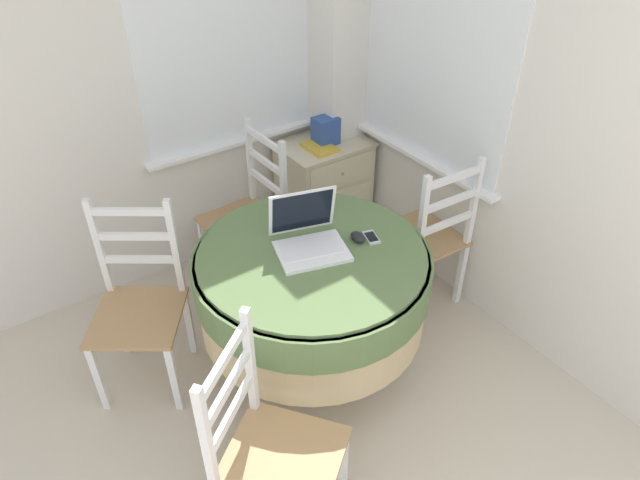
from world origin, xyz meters
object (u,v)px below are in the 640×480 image
object	(u,v)px
dining_chair_near_right_window	(426,238)
corner_cabinet	(324,189)
round_dining_table	(312,282)
dining_chair_camera_near	(270,452)
computer_mouse	(358,237)
cell_phone	(371,237)
dining_chair_near_back_window	(249,216)
laptop	(309,237)
storage_box	(326,131)
book_on_cabinet	(320,147)
dining_chair_left_flank	(140,306)

from	to	relation	value
dining_chair_near_right_window	corner_cabinet	bearing A→B (deg)	94.00
round_dining_table	dining_chair_camera_near	size ratio (longest dim) A/B	1.14
computer_mouse	cell_phone	bearing A→B (deg)	-16.91
dining_chair_near_back_window	laptop	bearing A→B (deg)	-97.28
storage_box	dining_chair_near_back_window	bearing A→B (deg)	-167.88
cell_phone	laptop	bearing A→B (deg)	157.38
book_on_cabinet	round_dining_table	bearing A→B (deg)	-126.47
laptop	dining_chair_camera_near	bearing A→B (deg)	-133.48
dining_chair_near_back_window	dining_chair_left_flank	distance (m)	0.92
corner_cabinet	dining_chair_camera_near	bearing A→B (deg)	-130.60
computer_mouse	book_on_cabinet	xyz separation A→B (m)	(0.47, 1.00, -0.08)
dining_chair_near_back_window	dining_chair_near_right_window	world-z (taller)	same
dining_chair_near_back_window	dining_chair_camera_near	distance (m)	1.61
laptop	dining_chair_left_flank	xyz separation A→B (m)	(-0.73, 0.41, -0.37)
laptop	cell_phone	bearing A→B (deg)	-22.62
laptop	book_on_cabinet	xyz separation A→B (m)	(0.69, 0.90, -0.12)
corner_cabinet	laptop	bearing A→B (deg)	-128.52
laptop	corner_cabinet	xyz separation A→B (m)	(0.76, 0.96, -0.48)
round_dining_table	storage_box	world-z (taller)	storage_box
cell_phone	dining_chair_near_right_window	distance (m)	0.65
computer_mouse	corner_cabinet	world-z (taller)	computer_mouse
round_dining_table	book_on_cabinet	world-z (taller)	round_dining_table
dining_chair_left_flank	book_on_cabinet	xyz separation A→B (m)	(1.42, 0.49, 0.25)
dining_chair_near_right_window	dining_chair_left_flank	world-z (taller)	same
corner_cabinet	dining_chair_left_flank	bearing A→B (deg)	-159.95
dining_chair_near_back_window	storage_box	xyz separation A→B (m)	(0.66, 0.14, 0.33)
computer_mouse	laptop	bearing A→B (deg)	155.69
dining_chair_near_right_window	dining_chair_camera_near	bearing A→B (deg)	-154.79
laptop	dining_chair_near_back_window	size ratio (longest dim) A/B	0.39
cell_phone	dining_chair_near_right_window	world-z (taller)	dining_chair_near_right_window
cell_phone	corner_cabinet	xyz separation A→B (m)	(0.48, 1.07, -0.43)
dining_chair_camera_near	dining_chair_left_flank	world-z (taller)	same
storage_box	round_dining_table	bearing A→B (deg)	-128.13
dining_chair_near_right_window	laptop	bearing A→B (deg)	-177.67
cell_phone	book_on_cabinet	distance (m)	1.10
round_dining_table	book_on_cabinet	xyz separation A→B (m)	(0.70, 0.95, 0.12)
round_dining_table	corner_cabinet	distance (m)	1.29
computer_mouse	dining_chair_near_back_window	bearing A→B (deg)	97.08
dining_chair_near_back_window	dining_chair_camera_near	world-z (taller)	same
laptop	corner_cabinet	bearing A→B (deg)	51.48
laptop	dining_chair_near_right_window	distance (m)	0.91
cell_phone	dining_chair_near_back_window	distance (m)	0.99
laptop	dining_chair_left_flank	distance (m)	0.91
round_dining_table	storage_box	xyz separation A→B (m)	(0.78, 0.99, 0.20)
computer_mouse	cell_phone	xyz separation A→B (m)	(0.07, -0.02, -0.02)
round_dining_table	laptop	world-z (taller)	laptop
round_dining_table	dining_chair_camera_near	distance (m)	0.85
corner_cabinet	dining_chair_near_back_window	bearing A→B (deg)	-167.00
dining_chair_near_right_window	storage_box	xyz separation A→B (m)	(-0.06, 0.91, 0.33)
round_dining_table	storage_box	bearing A→B (deg)	51.87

